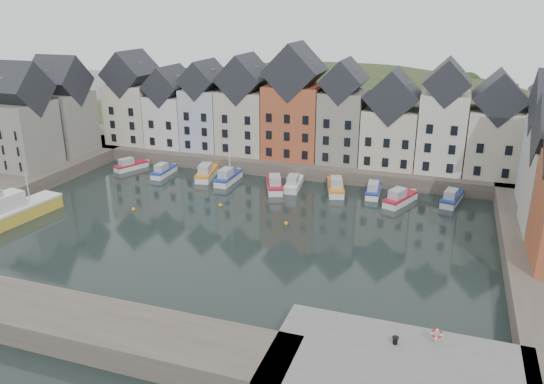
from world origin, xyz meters
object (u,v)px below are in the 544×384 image
at_px(boat_d, 228,177).
at_px(life_ring_post, 437,334).
at_px(boat_a, 130,166).
at_px(large_vessel, 14,210).
at_px(mooring_bollard, 395,340).

height_order(boat_d, life_ring_post, boat_d).
distance_m(boat_a, large_vessel, 23.11).
bearing_deg(large_vessel, life_ring_post, -7.20).
xyz_separation_m(boat_a, life_ring_post, (48.69, -35.21, 2.22)).
bearing_deg(mooring_bollard, boat_a, 141.82).
xyz_separation_m(mooring_bollard, life_ring_post, (2.77, 0.90, 0.55)).
relative_size(mooring_bollard, life_ring_post, 0.43).
distance_m(mooring_bollard, life_ring_post, 2.96).
relative_size(boat_a, life_ring_post, 4.48).
height_order(boat_d, large_vessel, boat_d).
bearing_deg(life_ring_post, mooring_bollard, -162.07).
distance_m(large_vessel, life_ring_post, 51.40).
xyz_separation_m(boat_d, mooring_bollard, (28.47, -35.23, 1.49)).
bearing_deg(life_ring_post, large_vessel, 166.33).
relative_size(large_vessel, mooring_bollard, 20.73).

